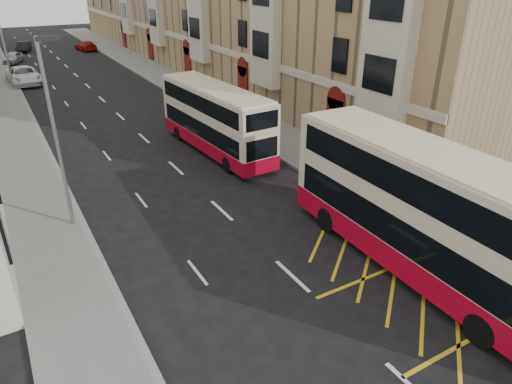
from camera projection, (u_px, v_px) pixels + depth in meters
ground at (365, 344)px, 14.03m from camera, size 200.00×200.00×0.00m
pavement_right at (203, 97)px, 40.91m from camera, size 4.00×120.00×0.15m
pavement_left at (12, 123)px, 33.93m from camera, size 3.00×120.00×0.15m
kerb_right at (182, 100)px, 40.01m from camera, size 0.25×120.00×0.15m
kerb_left at (34, 120)px, 34.60m from camera, size 0.25×120.00×0.15m
road_markings at (78, 77)px, 48.99m from camera, size 10.00×110.00×0.01m
guard_railing at (384, 200)px, 20.94m from camera, size 0.06×6.56×1.01m
street_lamp_near at (55, 127)px, 18.45m from camera, size 0.93×0.18×8.00m
street_lamp_far at (3, 39)px, 41.77m from camera, size 0.93×0.18×8.00m
double_decker_front at (423, 212)px, 16.53m from camera, size 3.09×12.17×4.83m
double_decker_rear at (215, 119)px, 27.96m from camera, size 2.94×10.43×4.12m
pedestrian_mid at (473, 208)px, 19.94m from camera, size 1.00×0.93×1.66m
pedestrian_far at (445, 215)px, 19.49m from camera, size 0.93×0.43×1.55m
white_van at (24, 75)px, 45.56m from camera, size 3.20×6.19×1.67m
car_silver at (13, 58)px, 55.74m from camera, size 2.89×4.23×1.34m
car_dark at (24, 47)px, 63.56m from camera, size 2.46×4.24×1.32m
car_red at (86, 46)px, 64.44m from camera, size 2.67×4.91×1.35m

